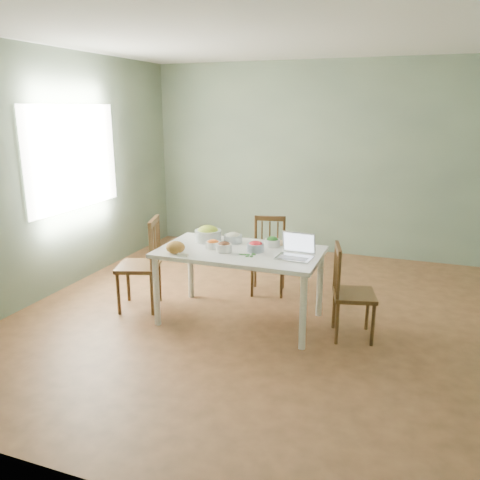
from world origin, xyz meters
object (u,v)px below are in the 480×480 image
(chair_right, at_px, (354,292))
(bread_boule, at_px, (176,247))
(dining_table, at_px, (240,285))
(chair_left, at_px, (138,264))
(bowl_squash, at_px, (208,234))
(chair_far, at_px, (268,256))
(laptop, at_px, (294,247))

(chair_right, height_order, bread_boule, chair_right)
(dining_table, distance_m, chair_left, 1.11)
(dining_table, height_order, bowl_squash, bowl_squash)
(bread_boule, relative_size, bowl_squash, 0.65)
(chair_far, relative_size, bowl_squash, 3.17)
(bowl_squash, bearing_deg, chair_right, -6.46)
(chair_far, bearing_deg, chair_left, -153.99)
(dining_table, height_order, chair_left, chair_left)
(dining_table, xyz_separation_m, chair_left, (-1.11, -0.07, 0.12))
(bread_boule, bearing_deg, dining_table, 30.21)
(chair_left, height_order, bread_boule, chair_left)
(bread_boule, relative_size, laptop, 0.56)
(bowl_squash, bearing_deg, chair_far, 53.58)
(chair_left, height_order, bowl_squash, chair_left)
(chair_left, relative_size, bread_boule, 5.46)
(chair_left, bearing_deg, bread_boule, 49.83)
(chair_far, xyz_separation_m, bowl_squash, (-0.46, -0.63, 0.38))
(bowl_squash, distance_m, laptop, 1.01)
(chair_left, bearing_deg, laptop, 72.10)
(chair_left, relative_size, bowl_squash, 3.57)
(chair_right, relative_size, bread_boule, 4.90)
(bowl_squash, bearing_deg, bread_boule, -102.94)
(laptop, bearing_deg, chair_right, 14.13)
(chair_right, relative_size, bowl_squash, 3.21)
(dining_table, distance_m, chair_right, 1.11)
(chair_far, height_order, chair_right, chair_right)
(chair_right, xyz_separation_m, laptop, (-0.55, -0.10, 0.40))
(chair_right, xyz_separation_m, bread_boule, (-1.64, -0.33, 0.35))
(dining_table, height_order, chair_far, chair_far)
(chair_far, xyz_separation_m, chair_left, (-1.15, -0.89, 0.05))
(bowl_squash, xyz_separation_m, laptop, (0.98, -0.27, 0.03))
(dining_table, relative_size, chair_far, 1.81)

